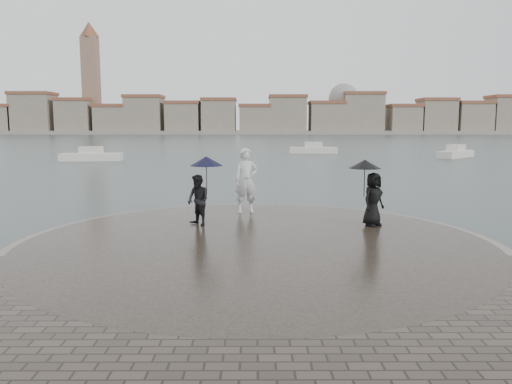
{
  "coord_description": "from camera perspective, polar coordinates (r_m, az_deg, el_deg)",
  "views": [
    {
      "loc": [
        -0.04,
        -9.05,
        3.33
      ],
      "look_at": [
        0.0,
        4.8,
        1.45
      ],
      "focal_mm": 35.0,
      "sensor_mm": 36.0,
      "label": 1
    }
  ],
  "objects": [
    {
      "name": "ground",
      "position": [
        9.64,
        0.08,
        -12.48
      ],
      "size": [
        400.0,
        400.0,
        0.0
      ],
      "primitive_type": "plane",
      "color": "#2B3835",
      "rests_on": "ground"
    },
    {
      "name": "boats",
      "position": [
        51.59,
        4.34,
        4.44
      ],
      "size": [
        40.66,
        13.98,
        1.5
      ],
      "color": "silver",
      "rests_on": "ground"
    },
    {
      "name": "kerb_ring",
      "position": [
        12.94,
        0.02,
        -6.45
      ],
      "size": [
        12.5,
        12.5,
        0.32
      ],
      "primitive_type": "cylinder",
      "color": "gray",
      "rests_on": "ground"
    },
    {
      "name": "visitor_left",
      "position": [
        14.8,
        -6.34,
        0.47
      ],
      "size": [
        1.21,
        1.06,
        2.04
      ],
      "color": "black",
      "rests_on": "quay_tip"
    },
    {
      "name": "quay_tip",
      "position": [
        12.94,
        0.02,
        -6.36
      ],
      "size": [
        11.9,
        11.9,
        0.36
      ],
      "primitive_type": "cylinder",
      "color": "#2D261E",
      "rests_on": "ground"
    },
    {
      "name": "statue",
      "position": [
        16.83,
        -1.12,
        1.32
      ],
      "size": [
        0.87,
        0.65,
        2.18
      ],
      "primitive_type": "imported",
      "rotation": [
        0.0,
        0.0,
        0.17
      ],
      "color": "silver",
      "rests_on": "quay_tip"
    },
    {
      "name": "far_skyline",
      "position": [
        169.89,
        -2.29,
        8.51
      ],
      "size": [
        260.0,
        20.0,
        37.0
      ],
      "color": "gray",
      "rests_on": "ground"
    },
    {
      "name": "visitor_right",
      "position": [
        14.99,
        12.98,
        0.3
      ],
      "size": [
        1.19,
        1.02,
        1.95
      ],
      "color": "black",
      "rests_on": "quay_tip"
    }
  ]
}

